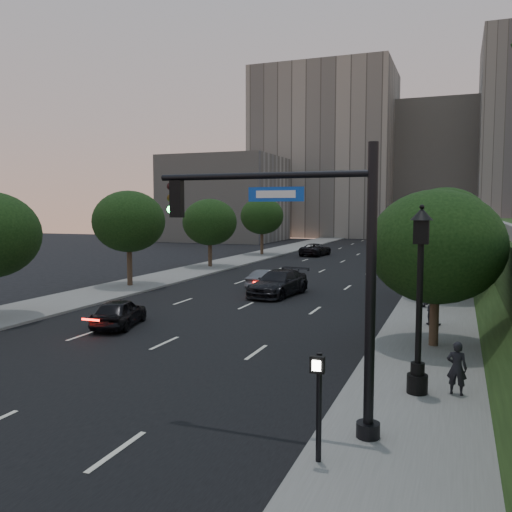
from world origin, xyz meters
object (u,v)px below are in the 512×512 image
at_px(sedan_far_left, 316,250).
at_px(pedestrian_a, 457,368).
at_px(pedestrian_c, 423,290).
at_px(sedan_near_right, 278,283).
at_px(sedan_near_left, 119,313).
at_px(sedan_far_right, 386,260).
at_px(sedan_mid_left, 270,280).
at_px(pedestrian_b, 432,305).
at_px(street_lamp, 419,309).
at_px(traffic_signal_mast, 324,286).

distance_m(sedan_far_left, pedestrian_a, 46.95).
bearing_deg(pedestrian_c, sedan_near_right, -39.22).
relative_size(sedan_near_left, sedan_far_right, 0.96).
distance_m(sedan_mid_left, pedestrian_a, 21.67).
bearing_deg(sedan_near_left, sedan_near_right, -124.40).
height_order(sedan_mid_left, sedan_near_right, sedan_near_right).
distance_m(sedan_mid_left, pedestrian_b, 13.75).
height_order(sedan_far_left, pedestrian_a, pedestrian_a).
xyz_separation_m(sedan_near_left, sedan_far_left, (-0.77, 39.64, 0.04)).
relative_size(pedestrian_b, pedestrian_c, 0.98).
bearing_deg(sedan_near_left, pedestrian_c, -158.05).
bearing_deg(sedan_near_left, pedestrian_b, -174.08).
bearing_deg(pedestrian_b, street_lamp, 99.77).
height_order(sedan_far_right, pedestrian_a, pedestrian_a).
bearing_deg(street_lamp, sedan_near_left, 160.06).
relative_size(sedan_far_left, pedestrian_c, 2.82).
bearing_deg(traffic_signal_mast, pedestrian_b, 81.98).
relative_size(street_lamp, sedan_near_right, 1.01).
distance_m(traffic_signal_mast, pedestrian_b, 13.83).
height_order(sedan_far_left, pedestrian_b, pedestrian_b).
bearing_deg(traffic_signal_mast, sedan_mid_left, 112.15).
height_order(street_lamp, sedan_near_right, street_lamp).
bearing_deg(pedestrian_a, sedan_near_left, -8.25).
height_order(sedan_mid_left, sedan_far_left, sedan_far_left).
bearing_deg(pedestrian_b, sedan_far_left, -58.07).
bearing_deg(sedan_near_left, sedan_far_right, -119.54).
bearing_deg(traffic_signal_mast, pedestrian_c, 86.13).
distance_m(sedan_near_left, sedan_mid_left, 13.69).
bearing_deg(street_lamp, pedestrian_b, 90.31).
relative_size(pedestrian_a, pedestrian_c, 0.85).
xyz_separation_m(pedestrian_b, pedestrian_c, (-0.68, 4.43, 0.02)).
bearing_deg(sedan_near_right, sedan_near_left, -102.69).
bearing_deg(pedestrian_c, sedan_mid_left, -49.88).
relative_size(sedan_near_right, sedan_far_right, 1.34).
bearing_deg(pedestrian_c, pedestrian_b, 70.66).
distance_m(sedan_near_left, sedan_far_left, 39.65).
xyz_separation_m(street_lamp, sedan_mid_left, (-10.87, 18.36, -1.95)).
bearing_deg(traffic_signal_mast, sedan_near_right, 111.13).
xyz_separation_m(sedan_near_right, pedestrian_a, (10.59, -15.76, 0.12)).
height_order(sedan_far_right, pedestrian_c, pedestrian_c).
bearing_deg(pedestrian_c, sedan_far_left, -93.81).
xyz_separation_m(traffic_signal_mast, pedestrian_c, (1.21, 17.88, -2.60)).
xyz_separation_m(sedan_mid_left, sedan_near_right, (1.35, -2.32, 0.12)).
bearing_deg(pedestrian_b, pedestrian_c, -71.76).
xyz_separation_m(sedan_mid_left, sedan_far_right, (5.64, 16.82, 0.02)).
bearing_deg(sedan_far_right, street_lamp, -67.15).
relative_size(sedan_mid_left, pedestrian_a, 2.65).
height_order(street_lamp, sedan_mid_left, street_lamp).
distance_m(sedan_far_right, pedestrian_c, 21.35).
height_order(pedestrian_a, pedestrian_b, pedestrian_b).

